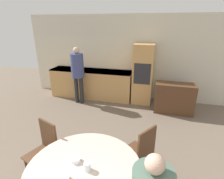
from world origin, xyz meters
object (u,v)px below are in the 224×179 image
object	(u,v)px
oven_unit	(143,74)
sideboard	(174,98)
chair_far_left	(45,148)
bowl_centre	(76,160)
bowl_near	(63,179)
cup	(87,166)
person_standing	(78,70)
chair_far_right	(141,151)

from	to	relation	value
oven_unit	sideboard	distance (m)	1.14
chair_far_left	bowl_centre	size ratio (longest dim) A/B	7.89
bowl_near	cup	bearing A→B (deg)	45.60
person_standing	cup	world-z (taller)	person_standing
oven_unit	bowl_near	xyz separation A→B (m)	(-0.49, -3.91, -0.11)
chair_far_left	bowl_near	distance (m)	0.99
chair_far_left	bowl_near	size ratio (longest dim) A/B	6.79
oven_unit	bowl_centre	bearing A→B (deg)	-97.54
chair_far_left	person_standing	distance (m)	2.86
bowl_centre	chair_far_left	bearing A→B (deg)	153.00
oven_unit	person_standing	size ratio (longest dim) A/B	1.05
sideboard	cup	world-z (taller)	cup
sideboard	bowl_centre	world-z (taller)	sideboard
chair_far_left	chair_far_right	distance (m)	1.48
person_standing	bowl_near	xyz separation A→B (m)	(1.38, -3.38, -0.27)
sideboard	bowl_near	world-z (taller)	sideboard
cup	chair_far_left	bearing A→B (deg)	153.36
chair_far_left	person_standing	size ratio (longest dim) A/B	0.56
chair_far_left	sideboard	bearing A→B (deg)	74.10
chair_far_right	sideboard	bearing A→B (deg)	-160.68
sideboard	person_standing	xyz separation A→B (m)	(-2.78, -0.07, 0.64)
chair_far_right	bowl_near	size ratio (longest dim) A/B	6.79
sideboard	oven_unit	bearing A→B (deg)	153.00
chair_far_left	chair_far_right	size ratio (longest dim) A/B	1.00
oven_unit	bowl_near	bearing A→B (deg)	-97.13
sideboard	bowl_centre	xyz separation A→B (m)	(-1.40, -3.15, 0.37)
bowl_centre	oven_unit	bearing A→B (deg)	82.46
bowl_centre	bowl_near	bearing A→B (deg)	-91.92
chair_far_right	person_standing	xyz separation A→B (m)	(-2.12, 2.43, 0.53)
person_standing	bowl_centre	distance (m)	3.39
chair_far_right	bowl_near	distance (m)	1.23
oven_unit	bowl_near	size ratio (longest dim) A/B	12.78
sideboard	person_standing	bearing A→B (deg)	-178.63
sideboard	chair_far_right	bearing A→B (deg)	-104.85
chair_far_right	person_standing	bearing A→B (deg)	-104.68
oven_unit	cup	size ratio (longest dim) A/B	18.76
oven_unit	person_standing	world-z (taller)	oven_unit
person_standing	cup	distance (m)	3.55
chair_far_right	bowl_centre	world-z (taller)	chair_far_right
sideboard	cup	distance (m)	3.48
person_standing	bowl_centre	size ratio (longest dim) A/B	14.18
chair_far_left	bowl_near	xyz separation A→B (m)	(0.70, -0.65, 0.25)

